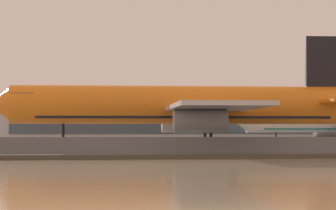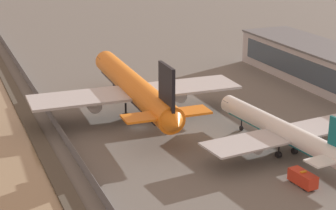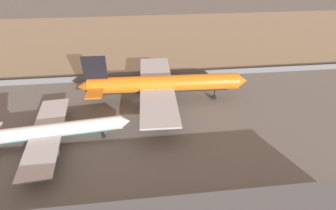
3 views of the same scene
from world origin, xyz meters
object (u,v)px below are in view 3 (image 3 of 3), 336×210
passenger_jet_white_teal (51,131)px  cargo_jet_orange (162,84)px  ops_van (7,134)px  baggage_tug (193,84)px

passenger_jet_white_teal → cargo_jet_orange: bearing=-148.5°
cargo_jet_orange → ops_van: size_ratio=9.98×
ops_van → cargo_jet_orange: bearing=-161.9°
cargo_jet_orange → passenger_jet_white_teal: bearing=31.5°
baggage_tug → ops_van: 59.61m
cargo_jet_orange → passenger_jet_white_teal: size_ratio=1.40×
baggage_tug → cargo_jet_orange: bearing=38.0°
baggage_tug → ops_van: ops_van is taller
cargo_jet_orange → ops_van: cargo_jet_orange is taller
cargo_jet_orange → baggage_tug: 16.38m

